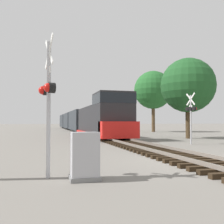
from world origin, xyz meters
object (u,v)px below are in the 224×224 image
at_px(freight_train, 77,121).
at_px(relay_cabinet, 85,156).
at_px(tree_mid_background, 153,90).
at_px(tree_far_right, 188,86).
at_px(crossing_signal_near, 48,95).
at_px(crossing_signal_far, 191,112).

height_order(freight_train, relay_cabinet, freight_train).
distance_m(relay_cabinet, tree_mid_background, 36.91).
relative_size(tree_far_right, tree_mid_background, 0.80).
height_order(freight_train, crossing_signal_near, freight_train).
xyz_separation_m(crossing_signal_near, crossing_signal_far, (10.31, 9.10, -0.05)).
relative_size(freight_train, tree_mid_background, 5.66).
relative_size(relay_cabinet, tree_far_right, 0.17).
distance_m(relay_cabinet, tree_far_right, 20.80).
relative_size(freight_train, crossing_signal_near, 13.56).
height_order(crossing_signal_far, tree_far_right, tree_far_right).
bearing_deg(freight_train, crossing_signal_near, -98.37).
distance_m(crossing_signal_near, tree_far_right, 20.72).
bearing_deg(tree_far_right, freight_train, 108.25).
xyz_separation_m(crossing_signal_near, relay_cabinet, (1.02, -0.56, -1.76)).
relative_size(crossing_signal_near, tree_far_right, 0.52).
distance_m(crossing_signal_far, tree_mid_background, 24.34).
height_order(crossing_signal_far, relay_cabinet, crossing_signal_far).
relative_size(relay_cabinet, tree_mid_background, 0.13).
bearing_deg(freight_train, tree_far_right, -71.75).
height_order(freight_train, crossing_signal_far, freight_train).
bearing_deg(tree_mid_background, crossing_signal_far, -107.05).
bearing_deg(tree_mid_background, relay_cabinet, -116.63).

